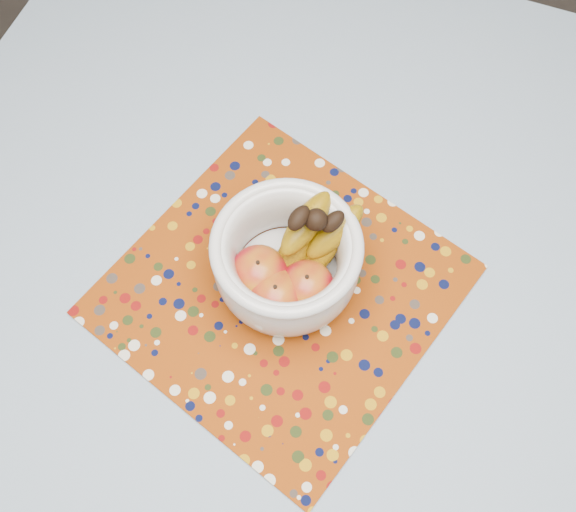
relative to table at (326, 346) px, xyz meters
The scene contains 4 objects.
table is the anchor object (origin of this frame).
tablecloth 0.08m from the table, ahead, with size 1.32×1.32×0.01m, color slate.
placemat 0.12m from the table, 161.79° to the left, with size 0.40×0.40×0.00m, color #7D3006.
fruit_bowl 0.18m from the table, 146.34° to the left, with size 0.20×0.20×0.16m.
Camera 1 is at (0.05, -0.29, 1.60)m, focal length 42.00 mm.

